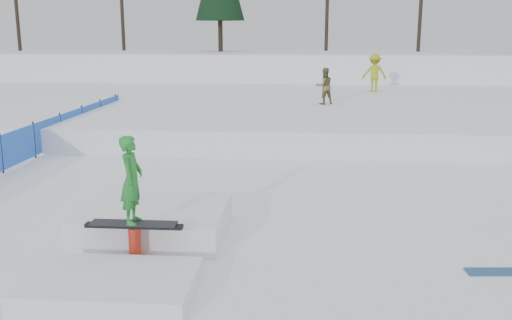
# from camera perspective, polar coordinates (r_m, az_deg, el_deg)

# --- Properties ---
(ground) EXTENTS (120.00, 120.00, 0.00)m
(ground) POSITION_cam_1_polar(r_m,az_deg,el_deg) (10.27, -3.73, -8.42)
(ground) COLOR white
(snow_berm) EXTENTS (60.00, 14.00, 2.40)m
(snow_berm) POSITION_cam_1_polar(r_m,az_deg,el_deg) (39.58, 2.60, 9.10)
(snow_berm) COLOR white
(snow_berm) RESTS_ON ground
(snow_midrise) EXTENTS (50.00, 18.00, 0.80)m
(snow_midrise) POSITION_cam_1_polar(r_m,az_deg,el_deg) (25.73, 1.42, 5.36)
(snow_midrise) COLOR white
(snow_midrise) RESTS_ON ground
(safety_fence) EXTENTS (0.05, 16.00, 1.10)m
(safety_fence) POSITION_cam_1_polar(r_m,az_deg,el_deg) (18.20, -21.29, 1.89)
(safety_fence) COLOR blue
(safety_fence) RESTS_ON ground
(walker_olive) EXTENTS (0.86, 0.77, 1.47)m
(walker_olive) POSITION_cam_1_polar(r_m,az_deg,el_deg) (23.44, 6.85, 7.34)
(walker_olive) COLOR brown
(walker_olive) RESTS_ON snow_midrise
(walker_ygreen) EXTENTS (1.22, 0.73, 1.84)m
(walker_ygreen) POSITION_cam_1_polar(r_m,az_deg,el_deg) (28.73, 11.76, 8.52)
(walker_ygreen) COLOR #98A816
(walker_ygreen) RESTS_ON snow_midrise
(loose_board_teal) EXTENTS (1.42, 0.39, 0.03)m
(loose_board_teal) POSITION_cam_1_polar(r_m,az_deg,el_deg) (9.96, 24.14, -10.17)
(loose_board_teal) COLOR navy
(loose_board_teal) RESTS_ON ground
(jib_rail_feature) EXTENTS (2.60, 4.40, 2.11)m
(jib_rail_feature) POSITION_cam_1_polar(r_m,az_deg,el_deg) (10.11, -11.09, -7.14)
(jib_rail_feature) COLOR white
(jib_rail_feature) RESTS_ON ground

